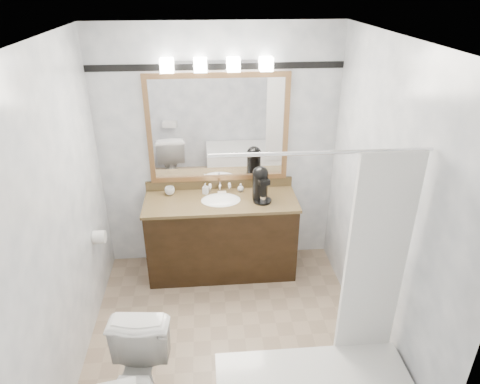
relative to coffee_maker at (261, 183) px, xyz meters
name	(u,v)px	position (x,y,z in m)	size (l,w,h in m)	color
room	(226,216)	(-0.39, -1.00, 0.22)	(2.42, 2.62, 2.52)	gray
vanity	(222,234)	(-0.39, 0.02, -0.59)	(1.53, 0.58, 0.97)	black
mirror	(218,129)	(-0.39, 0.28, 0.47)	(1.40, 0.04, 1.10)	#A5764A
vanity_light_bar	(217,64)	(-0.39, 0.23, 1.10)	(1.02, 0.14, 0.12)	silver
accent_stripe	(217,66)	(-0.39, 0.30, 1.07)	(2.40, 0.01, 0.06)	black
tp_roll	(99,237)	(-1.53, -0.33, -0.33)	(0.12, 0.12, 0.11)	white
coffee_maker	(261,183)	(0.00, 0.00, 0.00)	(0.19, 0.23, 0.35)	black
cup_left	(170,191)	(-0.91, 0.18, -0.14)	(0.10, 0.10, 0.08)	white
soap_bottle_a	(205,188)	(-0.54, 0.17, -0.12)	(0.05, 0.05, 0.12)	white
soap_bottle_b	(241,187)	(-0.18, 0.20, -0.14)	(0.07, 0.07, 0.08)	white
soap_bar	(222,193)	(-0.38, 0.14, -0.17)	(0.09, 0.05, 0.03)	beige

